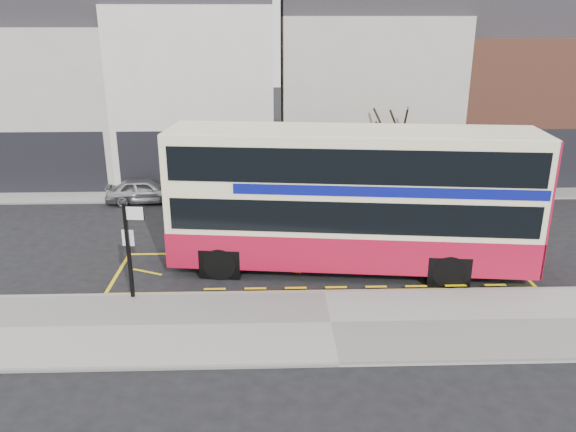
{
  "coord_description": "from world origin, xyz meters",
  "views": [
    {
      "loc": [
        -1.67,
        -16.37,
        8.24
      ],
      "look_at": [
        -1.08,
        2.0,
        1.87
      ],
      "focal_mm": 35.0,
      "sensor_mm": 36.0,
      "label": 1
    }
  ],
  "objects_px": {
    "bus_stop_post": "(130,242)",
    "car_white": "(488,189)",
    "double_decker_bus": "(352,198)",
    "street_tree_right": "(390,119)",
    "car_grey": "(244,193)",
    "car_silver": "(144,190)"
  },
  "relations": [
    {
      "from": "bus_stop_post",
      "to": "car_silver",
      "type": "height_order",
      "value": "bus_stop_post"
    },
    {
      "from": "double_decker_bus",
      "to": "street_tree_right",
      "type": "bearing_deg",
      "value": 77.52
    },
    {
      "from": "bus_stop_post",
      "to": "car_white",
      "type": "relative_size",
      "value": 0.68
    },
    {
      "from": "double_decker_bus",
      "to": "bus_stop_post",
      "type": "xyz_separation_m",
      "value": [
        -7.02,
        -2.3,
        -0.6
      ]
    },
    {
      "from": "car_silver",
      "to": "car_white",
      "type": "bearing_deg",
      "value": -96.98
    },
    {
      "from": "double_decker_bus",
      "to": "bus_stop_post",
      "type": "relative_size",
      "value": 4.11
    },
    {
      "from": "double_decker_bus",
      "to": "car_white",
      "type": "bearing_deg",
      "value": 50.41
    },
    {
      "from": "car_silver",
      "to": "car_grey",
      "type": "distance_m",
      "value": 4.84
    },
    {
      "from": "double_decker_bus",
      "to": "car_grey",
      "type": "distance_m",
      "value": 8.49
    },
    {
      "from": "car_grey",
      "to": "car_white",
      "type": "relative_size",
      "value": 0.85
    },
    {
      "from": "bus_stop_post",
      "to": "street_tree_right",
      "type": "height_order",
      "value": "street_tree_right"
    },
    {
      "from": "car_grey",
      "to": "street_tree_right",
      "type": "distance_m",
      "value": 7.99
    },
    {
      "from": "car_grey",
      "to": "street_tree_right",
      "type": "bearing_deg",
      "value": -90.11
    },
    {
      "from": "double_decker_bus",
      "to": "car_silver",
      "type": "height_order",
      "value": "double_decker_bus"
    },
    {
      "from": "bus_stop_post",
      "to": "car_grey",
      "type": "xyz_separation_m",
      "value": [
        3.01,
        9.53,
        -1.35
      ]
    },
    {
      "from": "bus_stop_post",
      "to": "car_grey",
      "type": "relative_size",
      "value": 0.8
    },
    {
      "from": "double_decker_bus",
      "to": "bus_stop_post",
      "type": "distance_m",
      "value": 7.41
    },
    {
      "from": "double_decker_bus",
      "to": "car_grey",
      "type": "relative_size",
      "value": 3.27
    },
    {
      "from": "car_white",
      "to": "double_decker_bus",
      "type": "bearing_deg",
      "value": 139.06
    },
    {
      "from": "car_white",
      "to": "street_tree_right",
      "type": "distance_m",
      "value": 5.79
    },
    {
      "from": "double_decker_bus",
      "to": "street_tree_right",
      "type": "height_order",
      "value": "street_tree_right"
    },
    {
      "from": "double_decker_bus",
      "to": "bus_stop_post",
      "type": "height_order",
      "value": "double_decker_bus"
    }
  ]
}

